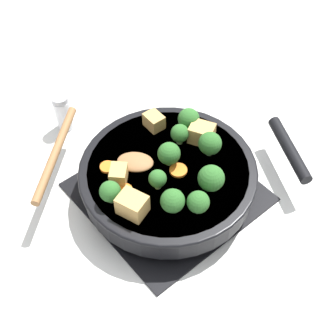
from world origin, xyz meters
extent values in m
plane|color=silver|center=(0.00, 0.00, 0.00)|extent=(2.40, 2.40, 0.00)
cube|color=black|center=(0.00, 0.00, 0.00)|extent=(0.31, 0.31, 0.01)
torus|color=black|center=(0.00, 0.00, 0.02)|extent=(0.24, 0.24, 0.01)
cube|color=black|center=(0.00, 0.00, 0.02)|extent=(0.01, 0.23, 0.01)
cube|color=black|center=(0.00, 0.00, 0.02)|extent=(0.23, 0.01, 0.01)
cylinder|color=black|center=(0.00, 0.00, 0.05)|extent=(0.33, 0.33, 0.05)
cylinder|color=brown|center=(0.00, 0.00, 0.05)|extent=(0.30, 0.30, 0.04)
torus|color=black|center=(0.00, 0.00, 0.07)|extent=(0.33, 0.33, 0.01)
cylinder|color=black|center=(-0.22, 0.11, 0.06)|extent=(0.09, 0.15, 0.02)
ellipsoid|color=olive|center=(0.04, -0.05, 0.08)|extent=(0.08, 0.08, 0.01)
cylinder|color=olive|center=(0.14, -0.16, 0.08)|extent=(0.19, 0.17, 0.02)
cube|color=tan|center=(-0.10, -0.01, 0.09)|extent=(0.05, 0.06, 0.04)
cube|color=tan|center=(0.11, 0.04, 0.09)|extent=(0.05, 0.06, 0.04)
cube|color=tan|center=(-0.05, -0.10, 0.09)|extent=(0.03, 0.04, 0.03)
cube|color=tan|center=(0.09, -0.04, 0.09)|extent=(0.05, 0.05, 0.03)
cylinder|color=#709956|center=(-0.10, -0.05, 0.08)|extent=(0.01, 0.01, 0.01)
sphere|color=#2D6628|center=(-0.10, -0.05, 0.10)|extent=(0.04, 0.04, 0.04)
cylinder|color=#709956|center=(-0.01, -0.01, 0.08)|extent=(0.01, 0.01, 0.01)
sphere|color=#2D6628|center=(-0.01, -0.01, 0.10)|extent=(0.04, 0.04, 0.04)
cylinder|color=#709956|center=(-0.03, 0.09, 0.08)|extent=(0.01, 0.01, 0.01)
sphere|color=#2D6628|center=(-0.03, 0.09, 0.11)|extent=(0.05, 0.05, 0.05)
cylinder|color=#709956|center=(0.02, 0.11, 0.08)|extent=(0.01, 0.01, 0.01)
sphere|color=#2D6628|center=(0.02, 0.11, 0.10)|extent=(0.04, 0.04, 0.04)
cylinder|color=#709956|center=(0.04, 0.02, 0.08)|extent=(0.01, 0.01, 0.01)
sphere|color=#2D6628|center=(0.04, 0.02, 0.10)|extent=(0.03, 0.03, 0.03)
cylinder|color=#709956|center=(0.06, 0.08, 0.08)|extent=(0.01, 0.01, 0.01)
sphere|color=#2D6628|center=(0.06, 0.08, 0.10)|extent=(0.04, 0.04, 0.04)
cylinder|color=#709956|center=(0.12, -0.01, 0.08)|extent=(0.01, 0.01, 0.01)
sphere|color=#2D6628|center=(0.12, -0.01, 0.10)|extent=(0.04, 0.04, 0.04)
cylinder|color=#709956|center=(-0.08, 0.02, 0.08)|extent=(0.01, 0.01, 0.01)
sphere|color=#2D6628|center=(-0.08, 0.02, 0.10)|extent=(0.04, 0.04, 0.04)
cylinder|color=#709956|center=(-0.06, -0.03, 0.08)|extent=(0.01, 0.01, 0.01)
sphere|color=#2D6628|center=(-0.06, -0.03, 0.10)|extent=(0.04, 0.04, 0.04)
cylinder|color=orange|center=(0.09, -0.07, 0.08)|extent=(0.03, 0.03, 0.01)
cylinder|color=orange|center=(-0.01, 0.02, 0.08)|extent=(0.03, 0.03, 0.01)
cylinder|color=orange|center=(0.09, -0.01, 0.08)|extent=(0.03, 0.03, 0.01)
cylinder|color=white|center=(0.05, -0.29, 0.04)|extent=(0.04, 0.04, 0.07)
cylinder|color=#B7B7BC|center=(0.05, -0.29, 0.08)|extent=(0.03, 0.03, 0.01)
camera|label=1|loc=(0.36, 0.42, 0.74)|focal=50.00mm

